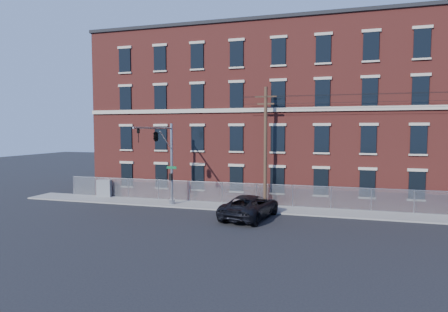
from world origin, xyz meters
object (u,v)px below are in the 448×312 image
object	(u,v)px
traffic_signal_mast	(160,145)
utility_pole_near	(265,145)
pickup_truck	(250,206)
utility_cabinet	(104,188)

from	to	relation	value
traffic_signal_mast	utility_pole_near	size ratio (longest dim) A/B	0.70
traffic_signal_mast	pickup_truck	distance (m)	8.78
traffic_signal_mast	pickup_truck	xyz separation A→B (m)	(7.52, -0.39, -4.52)
pickup_truck	utility_cabinet	bearing A→B (deg)	-4.97
utility_pole_near	pickup_truck	world-z (taller)	utility_pole_near
utility_pole_near	pickup_truck	xyz separation A→B (m)	(-0.48, -3.81, -4.47)
utility_pole_near	utility_cabinet	bearing A→B (deg)	178.55
utility_pole_near	pickup_truck	distance (m)	5.89
traffic_signal_mast	utility_cabinet	bearing A→B (deg)	153.81
utility_pole_near	utility_cabinet	size ratio (longest dim) A/B	6.05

